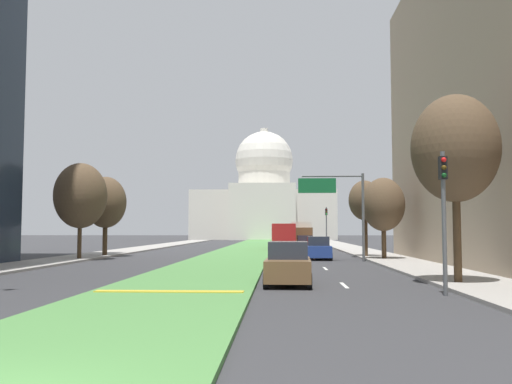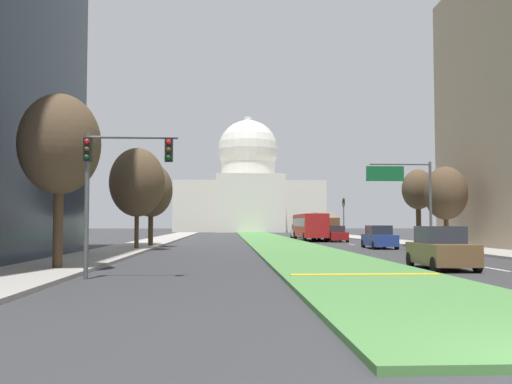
# 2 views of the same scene
# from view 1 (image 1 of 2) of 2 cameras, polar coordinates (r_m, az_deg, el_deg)

# --- Properties ---
(ground_plane) EXTENTS (276.46, 276.46, 0.00)m
(ground_plane) POSITION_cam_1_polar(r_m,az_deg,el_deg) (69.91, -0.70, -5.81)
(ground_plane) COLOR #333335
(grass_median) EXTENTS (5.94, 113.10, 0.14)m
(grass_median) POSITION_cam_1_polar(r_m,az_deg,el_deg) (63.64, -1.03, -5.94)
(grass_median) COLOR #4C8442
(grass_median) RESTS_ON ground_plane
(median_curb_nose) EXTENTS (5.34, 0.50, 0.04)m
(median_curb_nose) POSITION_cam_1_polar(r_m,az_deg,el_deg) (20.19, -8.98, -10.14)
(median_curb_nose) COLOR gold
(median_curb_nose) RESTS_ON grass_median
(lane_dashes_right) EXTENTS (0.16, 42.98, 0.01)m
(lane_dashes_right) POSITION_cam_1_polar(r_m,az_deg,el_deg) (43.76, 6.13, -6.95)
(lane_dashes_right) COLOR silver
(lane_dashes_right) RESTS_ON ground_plane
(sidewalk_left) EXTENTS (4.00, 113.10, 0.15)m
(sidewalk_left) POSITION_cam_1_polar(r_m,az_deg,el_deg) (59.52, -13.46, -5.97)
(sidewalk_left) COLOR #9E9991
(sidewalk_left) RESTS_ON ground_plane
(sidewalk_right) EXTENTS (4.00, 113.10, 0.15)m
(sidewalk_right) POSITION_cam_1_polar(r_m,az_deg,el_deg) (57.84, 10.97, -6.07)
(sidewalk_right) COLOR #9E9991
(sidewalk_right) RESTS_ON ground_plane
(capitol_building) EXTENTS (32.83, 27.42, 26.82)m
(capitol_building) POSITION_cam_1_polar(r_m,az_deg,el_deg) (132.06, 0.84, -0.97)
(capitol_building) COLOR silver
(capitol_building) RESTS_ON ground_plane
(traffic_light_near_right) EXTENTS (0.28, 0.35, 5.20)m
(traffic_light_near_right) POSITION_cam_1_polar(r_m,az_deg,el_deg) (20.97, 18.88, -1.11)
(traffic_light_near_right) COLOR #515456
(traffic_light_near_right) RESTS_ON ground_plane
(traffic_light_far_right) EXTENTS (0.28, 0.35, 5.20)m
(traffic_light_far_right) POSITION_cam_1_polar(r_m,az_deg,el_deg) (71.54, 7.31, -3.08)
(traffic_light_far_right) COLOR #515456
(traffic_light_far_right) RESTS_ON ground_plane
(overhead_guide_sign) EXTENTS (4.88, 0.20, 6.50)m
(overhead_guide_sign) POSITION_cam_1_polar(r_m,az_deg,el_deg) (41.14, 8.67, -0.71)
(overhead_guide_sign) COLOR #515456
(overhead_guide_sign) RESTS_ON ground_plane
(street_tree_right_near) EXTENTS (3.73, 3.73, 8.19)m
(street_tree_right_near) POSITION_cam_1_polar(r_m,az_deg,el_deg) (25.26, 19.92, 4.22)
(street_tree_right_near) COLOR #4C3823
(street_tree_right_near) RESTS_ON ground_plane
(street_tree_left_mid) EXTENTS (4.04, 4.04, 7.49)m
(street_tree_left_mid) POSITION_cam_1_polar(r_m,az_deg,el_deg) (44.62, -17.73, -0.37)
(street_tree_left_mid) COLOR #4C3823
(street_tree_left_mid) RESTS_ON ground_plane
(street_tree_right_mid) EXTENTS (3.28, 3.28, 6.32)m
(street_tree_right_mid) POSITION_cam_1_polar(r_m,az_deg,el_deg) (43.29, 13.06, -1.28)
(street_tree_right_mid) COLOR #4C3823
(street_tree_right_mid) RESTS_ON ground_plane
(street_tree_left_far) EXTENTS (3.55, 3.55, 6.91)m
(street_tree_left_far) POSITION_cam_1_polar(r_m,az_deg,el_deg) (49.26, -15.32, -1.07)
(street_tree_left_far) COLOR #4C3823
(street_tree_left_far) RESTS_ON ground_plane
(street_tree_right_far) EXTENTS (2.68, 2.68, 6.46)m
(street_tree_right_far) POSITION_cam_1_polar(r_m,az_deg,el_deg) (46.97, 11.20, -0.94)
(street_tree_right_far) COLOR #4C3823
(street_tree_right_far) RESTS_ON ground_plane
(sedan_lead_stopped) EXTENTS (2.05, 4.33, 1.84)m
(sedan_lead_stopped) POSITION_cam_1_polar(r_m,az_deg,el_deg) (23.82, 3.35, -7.53)
(sedan_lead_stopped) COLOR brown
(sedan_lead_stopped) RESTS_ON ground_plane
(sedan_midblock) EXTENTS (1.99, 4.53, 1.79)m
(sedan_midblock) POSITION_cam_1_polar(r_m,az_deg,el_deg) (43.67, 6.46, -5.86)
(sedan_midblock) COLOR navy
(sedan_midblock) RESTS_ON ground_plane
(sedan_distant) EXTENTS (1.90, 4.36, 1.70)m
(sedan_distant) POSITION_cam_1_polar(r_m,az_deg,el_deg) (59.37, 5.08, -5.37)
(sedan_distant) COLOR maroon
(sedan_distant) RESTS_ON ground_plane
(sedan_far_horizon) EXTENTS (2.07, 4.57, 1.78)m
(sedan_far_horizon) POSITION_cam_1_polar(r_m,az_deg,el_deg) (75.75, 3.01, -5.02)
(sedan_far_horizon) COLOR #BCBCC1
(sedan_far_horizon) RESTS_ON ground_plane
(box_truck_delivery) EXTENTS (2.40, 6.40, 3.20)m
(box_truck_delivery) POSITION_cam_1_polar(r_m,az_deg,el_deg) (65.63, 4.73, -4.46)
(box_truck_delivery) COLOR brown
(box_truck_delivery) RESTS_ON ground_plane
(city_bus) EXTENTS (2.62, 11.00, 2.95)m
(city_bus) POSITION_cam_1_polar(r_m,az_deg,el_deg) (62.84, 2.87, -4.41)
(city_bus) COLOR #B21E1E
(city_bus) RESTS_ON ground_plane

